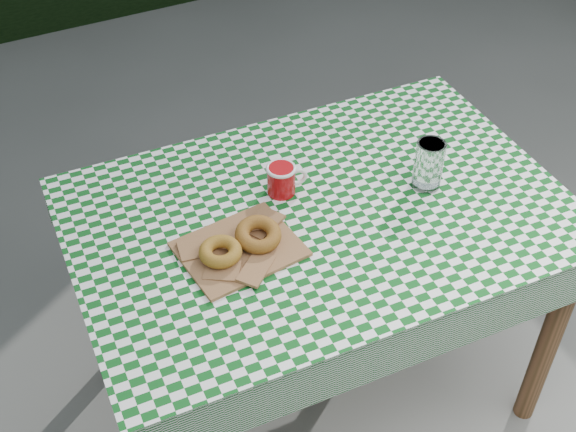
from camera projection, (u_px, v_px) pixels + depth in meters
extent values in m
plane|color=#575751|center=(376.00, 405.00, 2.34)|extent=(60.00, 60.00, 0.00)
cube|color=#52341C|center=(316.00, 309.00, 2.14)|extent=(1.27, 0.88, 0.75)
cube|color=#0B4C16|center=(320.00, 211.00, 1.89)|extent=(1.29, 0.90, 0.01)
cube|color=#9C6744|center=(239.00, 248.00, 1.78)|extent=(0.30, 0.25, 0.01)
torus|color=#A27221|center=(220.00, 252.00, 1.73)|extent=(0.12, 0.12, 0.03)
torus|color=#87601C|center=(258.00, 234.00, 1.77)|extent=(0.11, 0.11, 0.03)
cylinder|color=white|center=(429.00, 165.00, 1.92)|extent=(0.09, 0.09, 0.14)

